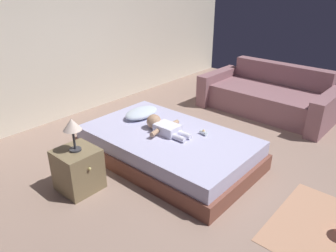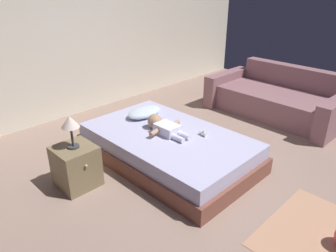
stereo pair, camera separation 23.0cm
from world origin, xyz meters
name	(u,v)px [view 1 (the left image)]	position (x,y,z in m)	size (l,w,h in m)	color
ground_plane	(228,182)	(0.00, 0.00, 0.00)	(8.00, 8.00, 0.00)	gray
wall_behind_bed	(61,32)	(0.00, 3.00, 1.31)	(8.00, 0.12, 2.63)	silver
bed	(168,147)	(-0.07, 0.81, 0.18)	(1.26, 2.10, 0.36)	brown
pillow	(142,113)	(0.08, 1.41, 0.42)	(0.51, 0.30, 0.12)	silver
baby	(163,127)	(-0.07, 0.89, 0.43)	(0.49, 0.61, 0.18)	white
toothbrush	(171,123)	(0.15, 0.97, 0.37)	(0.09, 0.14, 0.02)	#3584E0
couch	(269,96)	(2.25, 0.61, 0.25)	(1.16, 2.09, 0.73)	#8E6168
nightstand	(78,170)	(-1.13, 1.14, 0.23)	(0.40, 0.43, 0.46)	olive
lamp	(72,126)	(-1.13, 1.14, 0.73)	(0.19, 0.19, 0.35)	#333338
rug	(333,233)	(-0.06, -1.11, 0.00)	(1.11, 1.01, 0.01)	tan
baby_bottle	(204,132)	(0.18, 0.48, 0.39)	(0.06, 0.10, 0.07)	white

